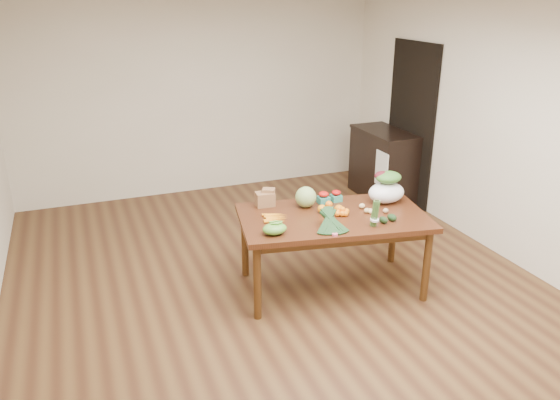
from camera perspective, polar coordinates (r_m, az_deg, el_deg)
name	(u,v)px	position (r m, az deg, el deg)	size (l,w,h in m)	color
floor	(278,287)	(5.35, -0.25, -9.05)	(6.00, 6.00, 0.00)	brown
room_walls	(277,153)	(4.82, -0.27, 4.98)	(5.02, 6.02, 2.70)	white
dining_table	(332,252)	(5.20, 5.45, -5.41)	(1.71, 0.95, 0.75)	#452010
doorway_dark	(411,124)	(7.41, 13.49, 7.73)	(0.02, 1.00, 2.10)	black
cabinet	(383,164)	(7.57, 10.69, 3.67)	(0.52, 1.02, 0.94)	black
dish_towel	(382,169)	(7.10, 10.57, 3.19)	(0.02, 0.28, 0.45)	white
paper_bag	(265,198)	(5.21, -1.58, 0.23)	(0.23, 0.19, 0.16)	olive
cabbage	(306,197)	(5.18, 2.71, 0.32)	(0.20, 0.20, 0.20)	#93B96A
strawberry_basket_a	(323,199)	(5.30, 4.57, 0.14)	(0.10, 0.10, 0.10)	red
strawberry_basket_b	(336,197)	(5.37, 5.88, 0.35)	(0.10, 0.10, 0.09)	red
orange_a	(322,209)	(5.07, 4.41, -0.94)	(0.08, 0.08, 0.08)	#FFA70F
orange_b	(329,204)	(5.20, 5.13, -0.47)	(0.07, 0.07, 0.07)	#FD570F
orange_c	(339,209)	(5.08, 6.17, -0.95)	(0.08, 0.08, 0.08)	orange
mandarin_cluster	(343,211)	(5.04, 6.55, -1.12)	(0.18, 0.18, 0.08)	orange
carrots	(276,218)	(4.93, -0.45, -1.84)	(0.22, 0.22, 0.03)	orange
snap_pea_bag	(275,229)	(4.62, -0.57, -3.02)	(0.21, 0.16, 0.10)	#63A939
kale_bunch	(332,222)	(4.69, 5.44, -2.33)	(0.32, 0.40, 0.16)	black
asparagus_bundle	(375,213)	(4.81, 9.90, -1.37)	(0.08, 0.08, 0.25)	#5A7D39
potato_a	(367,211)	(5.13, 9.06, -1.10)	(0.06, 0.05, 0.05)	#CABF75
potato_b	(371,212)	(5.12, 9.46, -1.22)	(0.05, 0.04, 0.04)	#DCBF7F
potato_c	(370,210)	(5.15, 9.42, -1.08)	(0.04, 0.04, 0.04)	#DDC27F
potato_d	(362,206)	(5.23, 8.56, -0.62)	(0.06, 0.05, 0.05)	#DDBA7F
potato_e	(386,211)	(5.15, 10.99, -1.11)	(0.06, 0.05, 0.05)	tan
avocado_a	(383,220)	(4.93, 10.75, -2.06)	(0.06, 0.09, 0.06)	black
avocado_b	(392,218)	(4.99, 11.62, -1.81)	(0.07, 0.10, 0.07)	black
salad_bag	(387,189)	(5.38, 11.07, 1.17)	(0.36, 0.27, 0.28)	white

